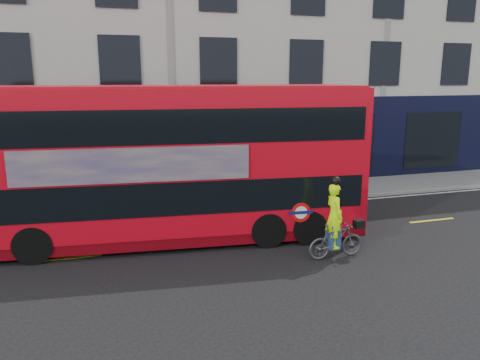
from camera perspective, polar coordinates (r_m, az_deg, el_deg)
name	(u,v)px	position (r m, az deg, el deg)	size (l,w,h in m)	color
ground	(222,262)	(12.89, -2.26, -9.98)	(120.00, 120.00, 0.00)	black
pavement	(181,200)	(18.91, -7.25, -2.49)	(60.00, 3.00, 0.12)	gray
kerb	(188,210)	(17.49, -6.42, -3.70)	(60.00, 0.12, 0.13)	gray
building_terrace	(154,23)	(24.78, -10.41, 18.28)	(50.00, 10.07, 15.00)	#B4B1AA
road_edge_line	(189,214)	(17.22, -6.23, -4.17)	(58.00, 0.10, 0.01)	silver
lane_dashes	(209,244)	(14.25, -3.80, -7.74)	(58.00, 0.12, 0.01)	yellow
bus	(172,163)	(14.10, -8.28, 2.04)	(11.78, 3.77, 4.67)	red
cyclist	(336,231)	(13.16, 11.57, -6.07)	(1.67, 0.66, 2.33)	#47494C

